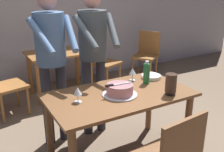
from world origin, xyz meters
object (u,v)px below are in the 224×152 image
object	(u,v)px
water_bottle	(147,73)
hurricane_lamp	(171,84)
plate_stack	(151,77)
cake_on_platter	(120,90)
cake_knife	(113,85)
wine_glass_near	(78,92)
background_chair_1	(103,59)
background_chair_0	(147,53)
background_chair_3	(2,83)
wine_glass_far	(133,72)
background_table	(59,61)
person_cutting_cake	(93,48)
person_standing_beside	(51,53)
main_dining_table	(120,105)

from	to	relation	value
water_bottle	hurricane_lamp	distance (m)	0.36
plate_stack	water_bottle	bearing A→B (deg)	-145.85
cake_on_platter	cake_knife	world-z (taller)	cake_knife
wine_glass_near	water_bottle	distance (m)	0.83
wine_glass_near	background_chair_1	world-z (taller)	background_chair_1
water_bottle	background_chair_0	bearing A→B (deg)	52.42
wine_glass_near	water_bottle	xyz separation A→B (m)	(0.83, 0.08, 0.01)
cake_on_platter	background_chair_3	xyz separation A→B (m)	(-0.87, 1.65, -0.31)
wine_glass_far	background_table	world-z (taller)	wine_glass_far
wine_glass_far	background_chair_0	distance (m)	2.37
background_table	background_chair_3	xyz separation A→B (m)	(-0.94, -0.37, -0.09)
plate_stack	water_bottle	distance (m)	0.20
water_bottle	background_table	world-z (taller)	water_bottle
background_chair_3	wine_glass_near	bearing A→B (deg)	-74.02
wine_glass_near	background_chair_3	bearing A→B (deg)	105.98
plate_stack	person_cutting_cake	xyz separation A→B (m)	(-0.52, 0.42, 0.31)
person_standing_beside	main_dining_table	bearing A→B (deg)	-54.17
plate_stack	cake_on_platter	bearing A→B (deg)	-157.78
person_cutting_cake	cake_on_platter	bearing A→B (deg)	-93.65
person_standing_beside	hurricane_lamp	bearing A→B (deg)	-46.27
background_table	background_chair_1	bearing A→B (deg)	3.79
background_chair_0	background_chair_3	size ratio (longest dim) A/B	1.00
cake_knife	background_table	bearing A→B (deg)	85.92
wine_glass_far	background_chair_0	world-z (taller)	background_chair_0
main_dining_table	background_table	bearing A→B (deg)	88.59
plate_stack	background_chair_3	distance (m)	2.03
main_dining_table	plate_stack	xyz separation A→B (m)	(0.54, 0.19, 0.14)
wine_glass_near	water_bottle	world-z (taller)	water_bottle
main_dining_table	wine_glass_far	size ratio (longest dim) A/B	9.90
wine_glass_near	background_chair_1	xyz separation A→B (m)	(1.32, 2.01, -0.36)
main_dining_table	background_chair_3	bearing A→B (deg)	118.99
plate_stack	background_table	size ratio (longest dim) A/B	0.22
main_dining_table	wine_glass_far	distance (m)	0.46
wine_glass_far	background_chair_1	xyz separation A→B (m)	(0.58, 1.79, -0.36)
background_table	background_chair_0	world-z (taller)	background_chair_0
wine_glass_far	person_cutting_cake	world-z (taller)	person_cutting_cake
water_bottle	person_standing_beside	world-z (taller)	person_standing_beside
cake_knife	background_chair_1	bearing A→B (deg)	64.48
person_standing_beside	background_chair_3	world-z (taller)	person_standing_beside
wine_glass_near	person_cutting_cake	bearing A→B (deg)	52.66
hurricane_lamp	background_table	xyz separation A→B (m)	(-0.36, 2.24, -0.28)
cake_knife	background_chair_0	xyz separation A→B (m)	(1.95, 2.03, -0.37)
background_chair_1	person_standing_beside	bearing A→B (deg)	-134.22
person_standing_beside	background_chair_1	world-z (taller)	person_standing_beside
plate_stack	hurricane_lamp	bearing A→B (deg)	-105.79
cake_on_platter	water_bottle	bearing A→B (deg)	17.41
water_bottle	cake_knife	bearing A→B (deg)	-165.89
cake_knife	water_bottle	bearing A→B (deg)	14.11
cake_knife	background_chair_3	world-z (taller)	background_chair_3
person_cutting_cake	background_chair_1	size ratio (longest dim) A/B	1.91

